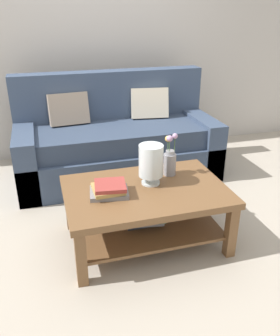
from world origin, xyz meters
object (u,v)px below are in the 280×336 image
(coffee_table, at_px, (145,204))
(book_stack_main, at_px, (109,189))
(flower_pitcher, at_px, (170,160))
(couch, at_px, (116,142))
(glass_hurricane_vase, at_px, (151,162))

(coffee_table, relative_size, book_stack_main, 3.99)
(coffee_table, distance_m, flower_pitcher, 0.40)
(couch, height_order, glass_hurricane_vase, couch)
(book_stack_main, relative_size, flower_pitcher, 0.87)
(couch, bearing_deg, flower_pitcher, -80.20)
(glass_hurricane_vase, height_order, flower_pitcher, flower_pitcher)
(flower_pitcher, bearing_deg, book_stack_main, -159.75)
(couch, bearing_deg, coffee_table, -92.91)
(glass_hurricane_vase, bearing_deg, book_stack_main, -165.75)
(coffee_table, distance_m, book_stack_main, 0.32)
(flower_pitcher, bearing_deg, couch, 99.80)
(flower_pitcher, bearing_deg, glass_hurricane_vase, -150.30)
(book_stack_main, height_order, glass_hurricane_vase, glass_hurricane_vase)
(couch, distance_m, flower_pitcher, 1.13)
(book_stack_main, bearing_deg, couch, 75.23)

